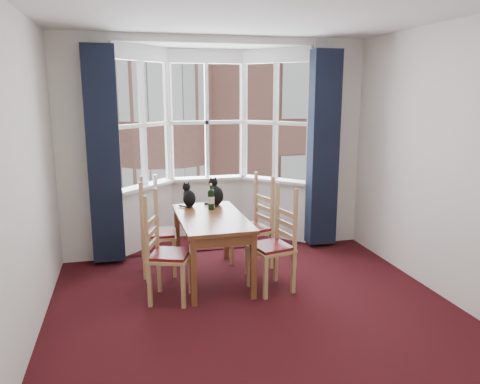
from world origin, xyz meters
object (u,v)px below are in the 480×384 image
object	(u,v)px
chair_right_near	(278,247)
wine_bottle	(211,198)
cat_right	(216,194)
candle_tall	(155,180)
chair_left_near	(161,256)
cat_left	(189,197)
chair_left_far	(151,235)
chair_right_far	(258,229)
dining_table	(211,225)

from	to	relation	value
chair_right_near	wine_bottle	distance (m)	1.03
cat_right	candle_tall	distance (m)	1.06
chair_right_near	candle_tall	bearing A→B (deg)	123.47
chair_left_near	wine_bottle	size ratio (longest dim) A/B	2.98
chair_left_near	cat_left	world-z (taller)	cat_left
chair_left_near	candle_tall	world-z (taller)	candle_tall
wine_bottle	cat_right	bearing A→B (deg)	66.89
chair_left_far	cat_right	xyz separation A→B (m)	(0.81, 0.20, 0.41)
chair_left_far	chair_right_far	size ratio (longest dim) A/B	1.00
wine_bottle	candle_tall	world-z (taller)	wine_bottle
chair_left_near	cat_left	xyz separation A→B (m)	(0.42, 0.93, 0.39)
chair_left_near	chair_right_near	distance (m)	1.25
chair_left_near	chair_right_far	distance (m)	1.41
chair_left_near	cat_left	size ratio (longest dim) A/B	3.07
chair_right_far	wine_bottle	xyz separation A→B (m)	(-0.57, 0.01, 0.41)
wine_bottle	chair_left_far	bearing A→B (deg)	176.97
chair_right_near	chair_right_far	distance (m)	0.72
dining_table	cat_right	bearing A→B (deg)	73.85
chair_left_near	wine_bottle	distance (m)	1.05
chair_right_far	cat_left	bearing A→B (deg)	164.11
dining_table	candle_tall	xyz separation A→B (m)	(-0.52, 1.36, 0.29)
cat_right	candle_tall	xyz separation A→B (m)	(-0.68, 0.82, 0.06)
chair_left_near	chair_right_far	world-z (taller)	same
chair_right_far	cat_left	world-z (taller)	cat_left
chair_left_far	chair_right_near	world-z (taller)	same
chair_left_far	candle_tall	bearing A→B (deg)	82.49
cat_left	candle_tall	distance (m)	0.91
cat_right	candle_tall	bearing A→B (deg)	129.85
dining_table	cat_right	size ratio (longest dim) A/B	3.90
chair_right_near	chair_left_far	bearing A→B (deg)	149.58
chair_left_far	cat_left	xyz separation A→B (m)	(0.48, 0.18, 0.39)
dining_table	cat_left	xyz separation A→B (m)	(-0.18, 0.52, 0.21)
chair_right_near	candle_tall	distance (m)	2.19
dining_table	chair_left_far	xyz separation A→B (m)	(-0.66, 0.34, -0.18)
dining_table	candle_tall	size ratio (longest dim) A/B	9.94
cat_left	cat_right	world-z (taller)	cat_right
cat_left	wine_bottle	bearing A→B (deg)	-43.09
chair_right_far	wine_bottle	distance (m)	0.70
cat_left	cat_right	xyz separation A→B (m)	(0.33, 0.02, 0.02)
chair_left_near	chair_left_far	world-z (taller)	same
wine_bottle	candle_tall	distance (m)	1.20
chair_left_near	candle_tall	bearing A→B (deg)	87.66
dining_table	candle_tall	distance (m)	1.48
cat_left	candle_tall	xyz separation A→B (m)	(-0.35, 0.83, 0.08)
cat_right	chair_left_near	bearing A→B (deg)	-128.45
dining_table	cat_right	world-z (taller)	cat_right
dining_table	wine_bottle	world-z (taller)	wine_bottle
chair_left_near	wine_bottle	xyz separation A→B (m)	(0.65, 0.71, 0.41)
chair_right_near	chair_right_far	size ratio (longest dim) A/B	1.00
candle_tall	chair_left_near	bearing A→B (deg)	-92.34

